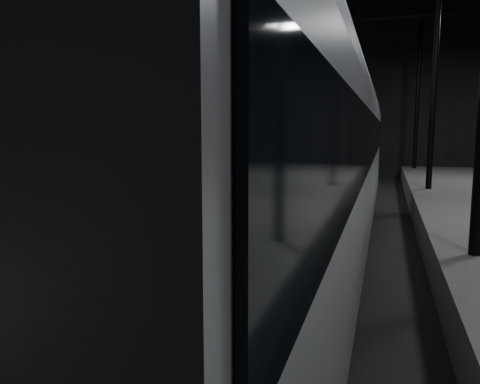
% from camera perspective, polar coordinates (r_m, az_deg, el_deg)
% --- Properties ---
extents(ground, '(44.00, 44.00, 0.00)m').
position_cam_1_polar(ground, '(15.60, 10.02, -6.27)').
color(ground, black).
rests_on(ground, ground).
extents(platform_left, '(9.00, 43.80, 1.00)m').
position_cam_1_polar(platform_left, '(18.00, -14.37, -2.90)').
color(platform_left, '#4E4E4C').
rests_on(platform_left, ground).
extents(tactile_strip, '(0.50, 43.80, 0.01)m').
position_cam_1_polar(tactile_strip, '(16.11, -1.44, -2.06)').
color(tactile_strip, olive).
rests_on(tactile_strip, platform_left).
extents(track, '(2.40, 43.00, 0.24)m').
position_cam_1_polar(track, '(15.58, 10.03, -6.03)').
color(track, '#3F3328').
rests_on(track, ground).
extents(train, '(3.25, 21.71, 5.80)m').
position_cam_1_polar(train, '(11.72, 8.20, 5.20)').
color(train, '#A0A3A8').
rests_on(train, ground).
extents(woman, '(0.71, 0.57, 1.68)m').
position_cam_1_polar(woman, '(11.21, -19.68, -2.45)').
color(woman, '#936E5A').
rests_on(woman, platform_left).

